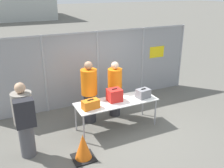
% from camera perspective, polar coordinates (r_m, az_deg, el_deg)
% --- Properties ---
extents(ground_plane, '(120.00, 120.00, 0.00)m').
position_cam_1_polar(ground_plane, '(6.97, 3.24, -10.06)').
color(ground_plane, '#605E56').
extents(fence_section, '(6.88, 0.07, 2.37)m').
position_cam_1_polar(fence_section, '(8.13, -3.21, 4.10)').
color(fence_section, '#9EA0A5').
rests_on(fence_section, ground_plane).
extents(inspection_table, '(2.21, 0.77, 0.79)m').
position_cam_1_polar(inspection_table, '(6.66, 1.03, -4.37)').
color(inspection_table, silver).
rests_on(inspection_table, ground_plane).
extents(suitcase_orange, '(0.45, 0.28, 0.25)m').
position_cam_1_polar(suitcase_orange, '(6.22, -4.91, -4.65)').
color(suitcase_orange, orange).
rests_on(suitcase_orange, inspection_table).
extents(suitcase_red, '(0.36, 0.32, 0.36)m').
position_cam_1_polar(suitcase_red, '(6.59, 0.56, -2.55)').
color(suitcase_red, red).
rests_on(suitcase_red, inspection_table).
extents(suitcase_grey, '(0.39, 0.31, 0.27)m').
position_cam_1_polar(suitcase_grey, '(6.86, 7.15, -2.15)').
color(suitcase_grey, slate).
rests_on(suitcase_grey, inspection_table).
extents(traveler_hooded, '(0.44, 0.68, 1.78)m').
position_cam_1_polar(traveler_hooded, '(5.73, -19.38, -7.43)').
color(traveler_hooded, '#4C4C51').
rests_on(traveler_hooded, ground_plane).
extents(security_worker_near, '(0.41, 0.41, 1.67)m').
position_cam_1_polar(security_worker_near, '(7.29, 0.66, -1.00)').
color(security_worker_near, '#2D2D33').
rests_on(security_worker_near, ground_plane).
extents(security_worker_far, '(0.44, 0.44, 1.79)m').
position_cam_1_polar(security_worker_far, '(6.93, -5.22, -1.71)').
color(security_worker_far, '#2D2D33').
rests_on(security_worker_far, ground_plane).
extents(utility_trailer, '(3.76, 2.13, 0.73)m').
position_cam_1_polar(utility_trailer, '(10.68, 1.35, 3.73)').
color(utility_trailer, silver).
rests_on(utility_trailer, ground_plane).
extents(traffic_cone, '(0.49, 0.49, 0.62)m').
position_cam_1_polar(traffic_cone, '(5.75, -6.61, -14.23)').
color(traffic_cone, black).
rests_on(traffic_cone, ground_plane).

